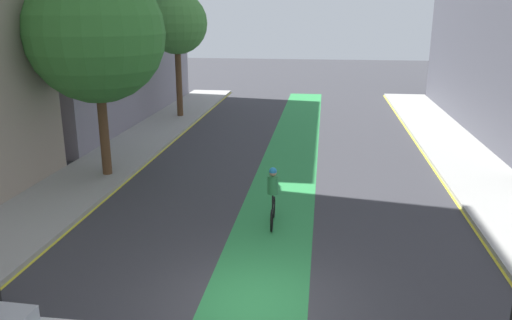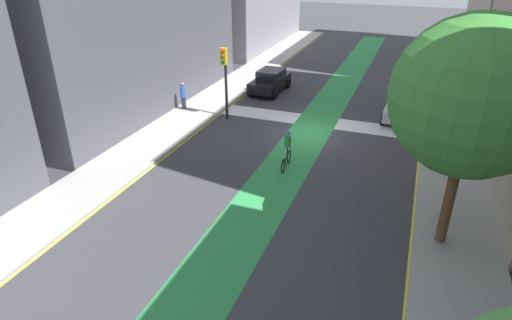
{
  "view_description": "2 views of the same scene",
  "coord_description": "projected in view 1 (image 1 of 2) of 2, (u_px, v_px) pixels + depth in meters",
  "views": [
    {
      "loc": [
        1.36,
        -9.79,
        6.24
      ],
      "look_at": [
        -0.72,
        5.74,
        1.63
      ],
      "focal_mm": 35.55,
      "sensor_mm": 36.0,
      "label": 1
    },
    {
      "loc": [
        -5.2,
        22.13,
        9.61
      ],
      "look_at": [
        0.69,
        6.59,
        1.27
      ],
      "focal_mm": 30.35,
      "sensor_mm": 36.0,
      "label": 2
    }
  ],
  "objects": [
    {
      "name": "bike_lane_paint",
      "position": [
        254.0,
        304.0,
        11.25
      ],
      "size": [
        2.4,
        60.0,
        0.01
      ],
      "primitive_type": "cube",
      "color": "#2D8C47",
      "rests_on": "ground_plane"
    },
    {
      "name": "street_tree_near",
      "position": [
        96.0,
        34.0,
        18.3
      ],
      "size": [
        5.02,
        5.02,
        7.83
      ],
      "color": "brown",
      "rests_on": "sidewalk_left"
    },
    {
      "name": "cyclist_in_lane",
      "position": [
        273.0,
        195.0,
        15.12
      ],
      "size": [
        0.32,
        1.73,
        1.86
      ],
      "color": "black",
      "rests_on": "ground_plane"
    },
    {
      "name": "ground_plane",
      "position": [
        254.0,
        304.0,
        11.25
      ],
      "size": [
        120.0,
        120.0,
        0.0
      ],
      "primitive_type": "plane",
      "color": "#38383D"
    },
    {
      "name": "street_tree_far",
      "position": [
        176.0,
        24.0,
        29.29
      ],
      "size": [
        3.58,
        3.58,
        7.23
      ],
      "color": "brown",
      "rests_on": "sidewalk_left"
    },
    {
      "name": "curb_stripe_left",
      "position": [
        4.0,
        285.0,
        12.01
      ],
      "size": [
        0.16,
        60.0,
        0.01
      ],
      "primitive_type": "cube",
      "color": "yellow",
      "rests_on": "ground_plane"
    }
  ]
}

